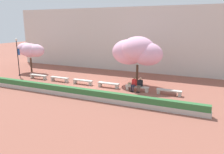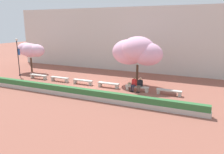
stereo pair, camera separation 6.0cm
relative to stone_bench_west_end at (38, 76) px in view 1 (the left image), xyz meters
name	(u,v)px [view 1 (the left image)]	position (x,y,z in m)	size (l,w,h in m)	color
ground_plane	(95,86)	(7.03, 0.00, -0.31)	(100.00, 100.00, 0.00)	#8E5142
building_facade	(129,39)	(7.03, 9.70, 3.62)	(32.34, 4.00, 7.87)	beige
stone_bench_west_end	(38,76)	(0.00, 0.00, 0.00)	(2.11, 0.43, 0.45)	#BCB7AD
stone_bench_near_west	(59,78)	(2.81, 0.00, 0.00)	(2.11, 0.43, 0.45)	#BCB7AD
stone_bench_center	(83,81)	(5.62, 0.00, 0.00)	(2.11, 0.43, 0.45)	#BCB7AD
stone_bench_near_east	(108,84)	(8.44, 0.00, 0.00)	(2.11, 0.43, 0.45)	#BCB7AD
stone_bench_east_end	(137,88)	(11.25, 0.00, 0.00)	(2.11, 0.43, 0.45)	#BCB7AD
stone_bench_far_east	(169,91)	(14.06, 0.00, 0.00)	(2.11, 0.43, 0.45)	#BCB7AD
person_seated_left	(134,83)	(10.96, -0.05, 0.39)	(0.50, 0.72, 1.29)	black
person_seated_right	(140,84)	(11.51, -0.05, 0.39)	(0.51, 0.72, 1.29)	black
handbag	(129,84)	(10.52, 0.02, 0.27)	(0.30, 0.15, 0.34)	tan
cherry_tree_main	(137,51)	(10.51, 1.98, 2.98)	(5.05, 3.34, 4.73)	#473323
cherry_tree_secondary	(30,50)	(-3.28, 2.49, 2.44)	(3.68, 2.07, 3.62)	#513828
lamp_post_with_banner	(18,54)	(-3.10, 0.34, 2.26)	(0.54, 0.28, 4.30)	black
planter_hedge_foreground	(74,92)	(7.03, -3.64, 0.07)	(20.64, 0.50, 0.80)	#BCB7AD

